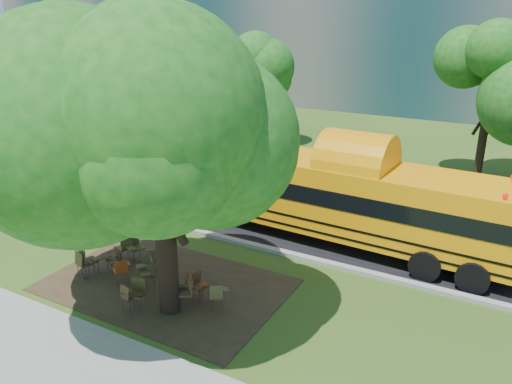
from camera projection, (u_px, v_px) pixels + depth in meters
The scene contains 31 objects.
ground at pixel (151, 270), 15.74m from camera, with size 160.00×160.00×0.00m, color #2B4A17.
sidewalk at pixel (10, 361), 11.62m from camera, with size 60.00×4.00×0.04m, color gray.
dirt_patch at pixel (166, 285), 14.87m from camera, with size 7.00×4.50×0.03m, color #382819.
asphalt_road at pixel (257, 200), 21.50m from camera, with size 80.00×8.00×0.04m, color black.
kerb_near at pixel (204, 233), 18.19m from camera, with size 80.00×0.25×0.14m, color gray.
kerb_far at pixel (296, 174), 24.86m from camera, with size 80.00×0.25×0.14m, color gray.
bg_tree_0 at pixel (132, 66), 30.32m from camera, with size 5.20×5.20×7.18m.
bg_tree_1 at pixel (64, 46), 35.32m from camera, with size 6.00×6.00×8.40m.
bg_tree_2 at pixel (256, 73), 29.74m from camera, with size 4.80×4.80×6.62m.
bg_tree_3 at pixel (493, 76), 21.93m from camera, with size 5.60×5.60×7.84m.
main_tree at pixel (158, 129), 11.89m from camera, with size 7.20×7.20×8.67m.
school_bus at pixel (351, 199), 16.99m from camera, with size 11.97×3.23×2.90m.
chair_0 at pixel (84, 262), 15.12m from camera, with size 0.66×0.52×0.88m.
chair_1 at pixel (87, 259), 15.19m from camera, with size 0.77×0.60×0.96m.
chair_2 at pixel (121, 269), 14.82m from camera, with size 0.53×0.67×0.79m.
chair_3 at pixel (149, 269), 14.68m from camera, with size 0.75×0.60×0.88m.
chair_4 at pixel (129, 295), 13.45m from camera, with size 0.60×0.47×0.80m.
chair_5 at pixel (136, 290), 13.59m from camera, with size 0.59×0.66×0.87m.
chair_6 at pixel (186, 289), 13.57m from camera, with size 0.78×0.64×0.95m.
chair_7 at pixel (194, 284), 13.99m from camera, with size 0.69×0.55×0.81m.
chair_8 at pixel (126, 245), 16.21m from camera, with size 0.54×0.69×0.87m.
chair_9 at pixel (115, 258), 15.50m from camera, with size 0.63×0.49×0.79m.
chair_10 at pixel (134, 245), 16.16m from camera, with size 0.57×0.72×0.90m.
chair_11 at pixel (150, 258), 15.32m from camera, with size 0.61×0.77×0.90m.
chair_12 at pixel (198, 283), 13.98m from camera, with size 0.50×0.64×0.85m.
chair_13 at pixel (218, 294), 13.52m from camera, with size 0.53×0.64×0.78m.
black_car at pixel (178, 183), 21.73m from camera, with size 1.52×3.77×1.28m, color black.
bg_car_silver at pixel (79, 137), 29.88m from camera, with size 1.25×3.59×1.18m, color #A8A7AC.
bg_car_red at pixel (142, 140), 28.64m from camera, with size 2.43×5.27×1.46m, color #580F17.
pedestrian_a at pixel (68, 121), 32.65m from camera, with size 0.69×0.45×1.90m, color #38507E.
pedestrian_b at pixel (56, 117), 34.39m from camera, with size 0.80×0.63×1.65m, color brown.
Camera 1 is at (9.65, -10.61, 7.70)m, focal length 35.00 mm.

